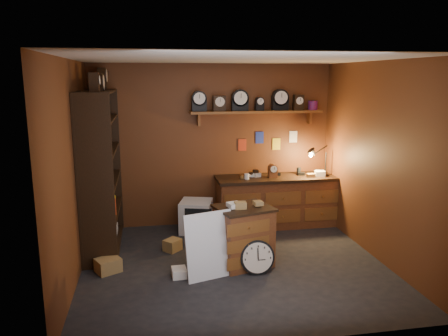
% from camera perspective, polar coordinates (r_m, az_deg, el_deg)
% --- Properties ---
extents(floor, '(4.00, 4.00, 0.00)m').
position_cam_1_polar(floor, '(6.02, 1.32, -12.56)').
color(floor, black).
rests_on(floor, ground).
extents(room_shell, '(4.02, 3.62, 2.71)m').
position_cam_1_polar(room_shell, '(5.65, 1.63, 4.04)').
color(room_shell, '#5E3016').
rests_on(room_shell, ground).
extents(shelving_unit, '(0.47, 1.60, 2.58)m').
position_cam_1_polar(shelving_unit, '(6.51, -16.07, 0.45)').
color(shelving_unit, black).
rests_on(shelving_unit, ground).
extents(workbench, '(2.09, 0.66, 1.36)m').
position_cam_1_polar(workbench, '(7.45, 7.03, -3.93)').
color(workbench, brown).
rests_on(workbench, ground).
extents(low_cabinet, '(0.84, 0.76, 0.90)m').
position_cam_1_polar(low_cabinet, '(5.89, 2.59, -8.55)').
color(low_cabinet, brown).
rests_on(low_cabinet, ground).
extents(big_round_clock, '(0.44, 0.15, 0.45)m').
position_cam_1_polar(big_round_clock, '(5.72, 4.36, -11.56)').
color(big_round_clock, black).
rests_on(big_round_clock, ground).
extents(white_panel, '(0.67, 0.35, 0.85)m').
position_cam_1_polar(white_panel, '(5.71, -1.83, -13.98)').
color(white_panel, silver).
rests_on(white_panel, ground).
extents(mini_fridge, '(0.61, 0.63, 0.52)m').
position_cam_1_polar(mini_fridge, '(7.16, -3.64, -6.32)').
color(mini_fridge, silver).
rests_on(mini_fridge, ground).
extents(floor_box_a, '(0.38, 0.36, 0.18)m').
position_cam_1_polar(floor_box_a, '(5.99, -14.89, -12.17)').
color(floor_box_a, olive).
rests_on(floor_box_a, ground).
extents(floor_box_b, '(0.19, 0.22, 0.11)m').
position_cam_1_polar(floor_box_b, '(5.71, -5.88, -13.42)').
color(floor_box_b, white).
rests_on(floor_box_b, ground).
extents(floor_box_c, '(0.29, 0.29, 0.17)m').
position_cam_1_polar(floor_box_c, '(6.49, -6.74, -9.96)').
color(floor_box_c, olive).
rests_on(floor_box_c, ground).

